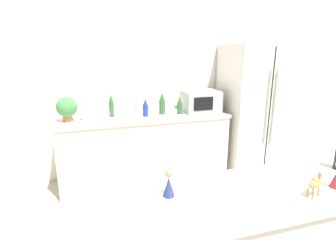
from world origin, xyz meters
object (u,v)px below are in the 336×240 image
object	(u,v)px
refrigerator	(253,109)
wise_man_figurine_crimson	(169,185)
back_bottle_2	(137,106)
paper_towel_roll	(86,109)
back_bottle_1	(111,106)
back_bottle_3	(162,104)
back_bottle_0	(180,105)
microwave	(201,101)
camel_figurine	(315,183)
back_bottle_4	(145,108)
potted_plant	(67,108)

from	to	relation	value
refrigerator	wise_man_figurine_crimson	world-z (taller)	refrigerator
back_bottle_2	wise_man_figurine_crimson	distance (m)	1.95
paper_towel_roll	back_bottle_1	size ratio (longest dim) A/B	0.92
refrigerator	back_bottle_3	xyz separation A→B (m)	(-1.32, 0.08, 0.14)
back_bottle_0	wise_man_figurine_crimson	size ratio (longest dim) A/B	1.56
back_bottle_3	back_bottle_2	bearing A→B (deg)	-169.80
back_bottle_3	refrigerator	bearing A→B (deg)	-3.40
refrigerator	wise_man_figurine_crimson	size ratio (longest dim) A/B	11.62
paper_towel_roll	microwave	xyz separation A→B (m)	(1.48, 0.07, 0.00)
back_bottle_1	wise_man_figurine_crimson	bearing A→B (deg)	-86.40
refrigerator	camel_figurine	xyz separation A→B (m)	(-1.09, -2.15, 0.12)
back_bottle_3	back_bottle_4	bearing A→B (deg)	-166.77
potted_plant	back_bottle_1	size ratio (longest dim) A/B	0.97
potted_plant	back_bottle_4	size ratio (longest dim) A/B	1.25
microwave	back_bottle_4	world-z (taller)	microwave
camel_figurine	back_bottle_4	bearing A→B (deg)	102.01
refrigerator	microwave	world-z (taller)	refrigerator
potted_plant	wise_man_figurine_crimson	world-z (taller)	potted_plant
paper_towel_roll	camel_figurine	xyz separation A→B (m)	(1.17, -2.16, -0.01)
wise_man_figurine_crimson	camel_figurine	bearing A→B (deg)	-16.85
potted_plant	back_bottle_2	bearing A→B (deg)	-1.67
paper_towel_roll	back_bottle_0	world-z (taller)	paper_towel_roll
back_bottle_0	paper_towel_roll	bearing A→B (deg)	-179.49
potted_plant	back_bottle_3	size ratio (longest dim) A/B	1.00
potted_plant	back_bottle_4	bearing A→B (deg)	-1.09
refrigerator	back_bottle_0	xyz separation A→B (m)	(-1.10, 0.02, 0.11)
paper_towel_roll	back_bottle_2	size ratio (longest dim) A/B	0.98
back_bottle_3	camel_figurine	distance (m)	2.24
refrigerator	back_bottle_2	size ratio (longest dim) A/B	6.34
back_bottle_2	wise_man_figurine_crimson	xyz separation A→B (m)	(-0.18, -1.94, -0.02)
back_bottle_0	back_bottle_1	size ratio (longest dim) A/B	0.80
back_bottle_1	back_bottle_4	size ratio (longest dim) A/B	1.29
back_bottle_3	potted_plant	bearing A→B (deg)	-178.16
back_bottle_0	back_bottle_3	world-z (taller)	back_bottle_3
back_bottle_3	back_bottle_4	world-z (taller)	back_bottle_3
back_bottle_4	camel_figurine	bearing A→B (deg)	-77.99
back_bottle_2	back_bottle_3	xyz separation A→B (m)	(0.34, 0.06, 0.00)
microwave	wise_man_figurine_crimson	xyz separation A→B (m)	(-1.06, -2.01, -0.03)
camel_figurine	back_bottle_3	bearing A→B (deg)	95.90
back_bottle_3	camel_figurine	bearing A→B (deg)	-84.10
camel_figurine	wise_man_figurine_crimson	distance (m)	0.78
back_bottle_1	back_bottle_2	xyz separation A→B (m)	(0.30, -0.10, -0.01)
wise_man_figurine_crimson	back_bottle_2	bearing A→B (deg)	84.83
microwave	back_bottle_0	size ratio (longest dim) A/B	2.02
refrigerator	back_bottle_0	bearing A→B (deg)	178.87
back_bottle_1	wise_man_figurine_crimson	xyz separation A→B (m)	(0.13, -2.04, -0.03)
paper_towel_roll	wise_man_figurine_crimson	size ratio (longest dim) A/B	1.79
potted_plant	camel_figurine	bearing A→B (deg)	-57.69
back_bottle_1	back_bottle_4	distance (m)	0.42
potted_plant	microwave	world-z (taller)	potted_plant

